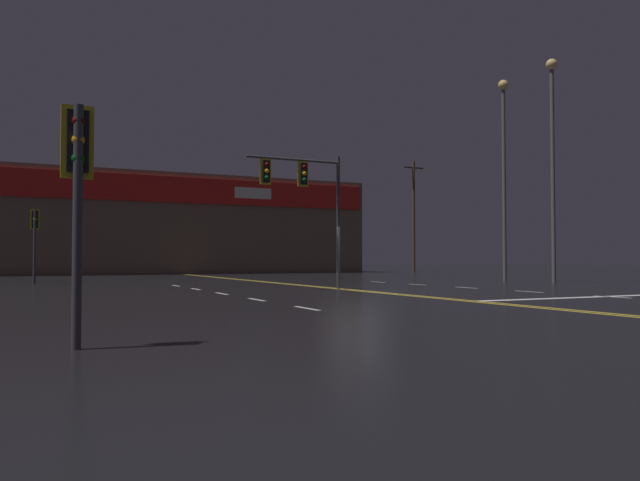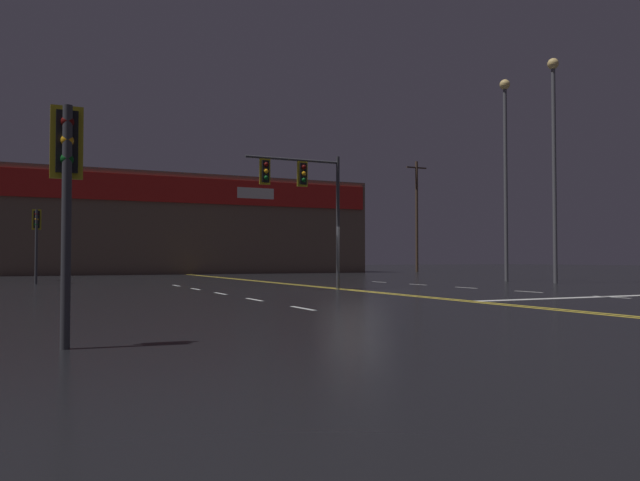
# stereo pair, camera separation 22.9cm
# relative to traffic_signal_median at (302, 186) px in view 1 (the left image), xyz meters

# --- Properties ---
(ground_plane) EXTENTS (200.00, 200.00, 0.00)m
(ground_plane) POSITION_rel_traffic_signal_median_xyz_m (1.72, -1.23, -4.05)
(ground_plane) COLOR black
(road_markings) EXTENTS (15.72, 60.00, 0.01)m
(road_markings) POSITION_rel_traffic_signal_median_xyz_m (2.78, -2.63, -4.04)
(road_markings) COLOR gold
(road_markings) RESTS_ON ground
(traffic_signal_median) EXTENTS (3.96, 0.36, 5.33)m
(traffic_signal_median) POSITION_rel_traffic_signal_median_xyz_m (0.00, 0.00, 0.00)
(traffic_signal_median) COLOR #38383D
(traffic_signal_median) RESTS_ON ground
(traffic_signal_corner_northwest) EXTENTS (0.42, 0.36, 3.62)m
(traffic_signal_corner_northwest) POSITION_rel_traffic_signal_median_xyz_m (-9.32, 10.81, -1.38)
(traffic_signal_corner_northwest) COLOR #38383D
(traffic_signal_corner_northwest) RESTS_ON ground
(traffic_signal_corner_southwest) EXTENTS (0.42, 0.36, 3.27)m
(traffic_signal_corner_southwest) POSITION_rel_traffic_signal_median_xyz_m (-9.16, -13.30, -1.64)
(traffic_signal_corner_southwest) COLOR #38383D
(traffic_signal_corner_southwest) RESTS_ON ground
(streetlight_near_left) EXTENTS (0.56, 0.56, 11.02)m
(streetlight_near_left) POSITION_rel_traffic_signal_median_xyz_m (13.82, 4.00, 2.84)
(streetlight_near_left) COLOR #59595E
(streetlight_near_left) RESTS_ON ground
(streetlight_far_left) EXTENTS (0.56, 0.56, 11.31)m
(streetlight_far_left) POSITION_rel_traffic_signal_median_xyz_m (14.14, 0.85, 3.00)
(streetlight_far_left) COLOR #59595E
(streetlight_far_left) RESTS_ON ground
(building_backdrop) EXTENTS (32.31, 10.23, 8.11)m
(building_backdrop) POSITION_rel_traffic_signal_median_xyz_m (1.72, 31.93, 0.02)
(building_backdrop) COLOR brown
(building_backdrop) RESTS_ON ground
(utility_pole_row) EXTENTS (46.73, 0.26, 10.59)m
(utility_pole_row) POSITION_rel_traffic_signal_median_xyz_m (1.61, 27.63, 1.45)
(utility_pole_row) COLOR #4C3828
(utility_pole_row) RESTS_ON ground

